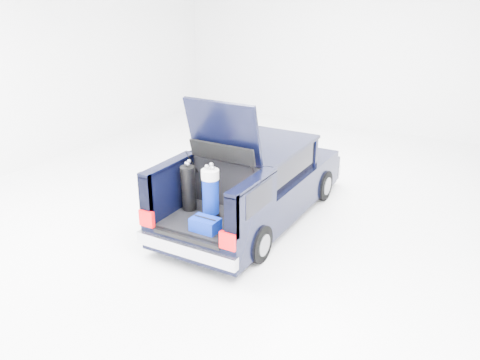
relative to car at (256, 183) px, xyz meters
The scene contains 6 objects.
ground 0.68m from the car, 90.00° to the right, with size 14.00×14.00×0.00m, color white.
car is the anchor object (origin of this frame).
red_suitcase 1.31m from the car, 67.27° to the right, with size 0.35×0.24×0.56m.
black_golf_bag 1.57m from the car, 109.03° to the right, with size 0.31×0.35×0.87m.
blue_golf_bag 1.60m from the car, 89.85° to the right, with size 0.35×0.35×0.95m.
blue_duffel 1.97m from the car, 85.49° to the right, with size 0.44×0.29×0.23m.
Camera 1 is at (4.05, -7.65, 4.22)m, focal length 38.00 mm.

